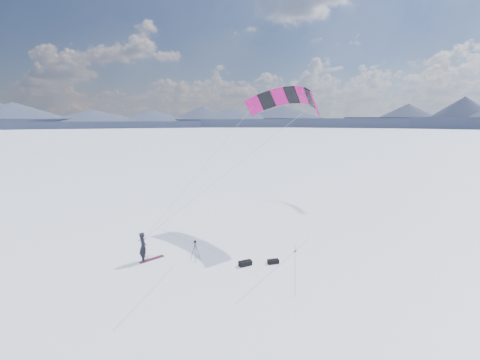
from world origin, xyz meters
TOP-DOWN VIEW (x-y plane):
  - ground at (0.00, 0.00)m, footprint 1800.00×1800.00m
  - horizon_hills at (0.00, 0.00)m, footprint 704.47×706.88m
  - snow_tracks at (-1.98, 0.09)m, footprint 13.93×9.84m
  - snowkiter at (-2.28, 1.82)m, footprint 0.47×0.69m
  - snowboard at (-1.78, 1.85)m, footprint 1.63×0.59m
  - tripod at (0.35, 0.21)m, footprint 0.55×0.63m
  - gear_bag_a at (2.47, -1.99)m, footprint 0.79×0.44m
  - gear_bag_b at (4.01, -2.65)m, footprint 0.73×0.52m
  - power_kite at (10.08, 3.53)m, footprint 13.74×7.10m

SIDE VIEW (x-z plane):
  - ground at x=0.00m, z-range 0.00..0.00m
  - snowkiter at x=-2.28m, z-range -0.91..0.91m
  - snow_tracks at x=-1.98m, z-range 0.00..0.01m
  - snowboard at x=-1.78m, z-range 0.00..0.04m
  - gear_bag_b at x=4.01m, z-range -0.02..0.28m
  - gear_bag_a at x=2.47m, z-range -0.02..0.32m
  - tripod at x=0.35m, z-range 0.18..1.46m
  - horizon_hills at x=0.00m, z-range -0.61..9.85m
  - power_kite at x=10.08m, z-range 5.08..14.61m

